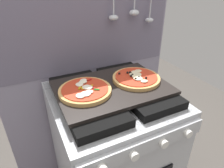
{
  "coord_description": "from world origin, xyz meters",
  "views": [
    {
      "loc": [
        -0.37,
        -0.76,
        1.4
      ],
      "look_at": [
        0.0,
        0.0,
        0.93
      ],
      "focal_mm": 31.69,
      "sensor_mm": 36.0,
      "label": 1
    }
  ],
  "objects_px": {
    "pizza_left": "(85,90)",
    "pizza_right": "(136,78)",
    "baking_tray": "(112,87)",
    "stove": "(112,153)"
  },
  "relations": [
    {
      "from": "baking_tray",
      "to": "pizza_left",
      "type": "xyz_separation_m",
      "value": [
        -0.14,
        0.0,
        0.02
      ]
    },
    {
      "from": "stove",
      "to": "pizza_right",
      "type": "relative_size",
      "value": 3.68
    },
    {
      "from": "pizza_left",
      "to": "pizza_right",
      "type": "distance_m",
      "value": 0.28
    },
    {
      "from": "baking_tray",
      "to": "pizza_left",
      "type": "distance_m",
      "value": 0.14
    },
    {
      "from": "pizza_left",
      "to": "pizza_right",
      "type": "bearing_deg",
      "value": 0.38
    },
    {
      "from": "baking_tray",
      "to": "pizza_right",
      "type": "relative_size",
      "value": 2.21
    },
    {
      "from": "stove",
      "to": "baking_tray",
      "type": "height_order",
      "value": "baking_tray"
    },
    {
      "from": "stove",
      "to": "pizza_right",
      "type": "distance_m",
      "value": 0.5
    },
    {
      "from": "pizza_left",
      "to": "pizza_right",
      "type": "relative_size",
      "value": 1.0
    },
    {
      "from": "baking_tray",
      "to": "pizza_left",
      "type": "bearing_deg",
      "value": 179.16
    }
  ]
}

